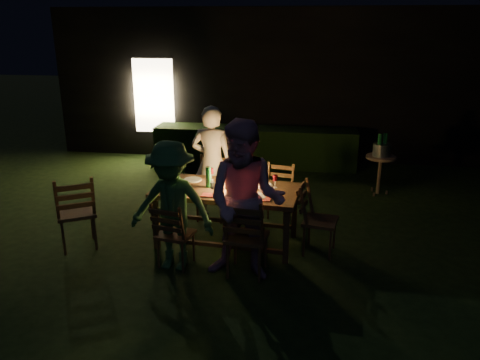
# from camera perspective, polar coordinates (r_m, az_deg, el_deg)

# --- Properties ---
(garden_envelope) EXTENTS (40.00, 40.00, 3.20)m
(garden_envelope) POSITION_cam_1_polar(r_m,az_deg,el_deg) (12.02, 5.57, 12.31)
(garden_envelope) COLOR black
(garden_envelope) RESTS_ON ground
(dining_table) EXTENTS (1.98, 1.12, 0.79)m
(dining_table) POSITION_cam_1_polar(r_m,az_deg,el_deg) (6.23, -1.63, -1.70)
(dining_table) COLOR #462B17
(dining_table) RESTS_ON ground
(chair_near_left) EXTENTS (0.48, 0.51, 0.91)m
(chair_near_left) POSITION_cam_1_polar(r_m,az_deg,el_deg) (5.87, -7.90, -7.87)
(chair_near_left) COLOR #462B17
(chair_near_left) RESTS_ON ground
(chair_near_right) EXTENTS (0.51, 0.54, 1.04)m
(chair_near_right) POSITION_cam_1_polar(r_m,az_deg,el_deg) (5.60, 0.79, -8.55)
(chair_near_right) COLOR #462B17
(chair_near_right) RESTS_ON ground
(chair_far_left) EXTENTS (0.45, 0.48, 0.99)m
(chair_far_left) POSITION_cam_1_polar(r_m,az_deg,el_deg) (7.18, -3.46, -2.42)
(chair_far_left) COLOR #462B17
(chair_far_left) RESTS_ON ground
(chair_far_right) EXTENTS (0.50, 0.52, 0.93)m
(chair_far_right) POSITION_cam_1_polar(r_m,az_deg,el_deg) (6.98, 4.46, -3.25)
(chair_far_right) COLOR #462B17
(chair_far_right) RESTS_ON ground
(chair_end) EXTENTS (0.54, 0.52, 0.98)m
(chair_end) POSITION_cam_1_polar(r_m,az_deg,el_deg) (6.20, 9.50, -6.21)
(chair_end) COLOR #462B17
(chair_end) RESTS_ON ground
(chair_spare) EXTENTS (0.68, 0.69, 1.08)m
(chair_spare) POSITION_cam_1_polar(r_m,az_deg,el_deg) (6.59, -19.18, -5.21)
(chair_spare) COLOR #462B17
(chair_spare) RESTS_ON ground
(person_house_side) EXTENTS (0.67, 0.48, 1.74)m
(person_house_side) POSITION_cam_1_polar(r_m,az_deg,el_deg) (7.05, -3.42, 2.07)
(person_house_side) COLOR beige
(person_house_side) RESTS_ON ground
(person_opp_right) EXTENTS (0.98, 0.80, 1.89)m
(person_opp_right) POSITION_cam_1_polar(r_m,az_deg,el_deg) (5.30, 0.70, -2.70)
(person_opp_right) COLOR #CC8CA7
(person_opp_right) RESTS_ON ground
(person_opp_left) EXTENTS (1.09, 0.69, 1.60)m
(person_opp_left) POSITION_cam_1_polar(r_m,az_deg,el_deg) (5.61, -8.31, -3.26)
(person_opp_left) COLOR #366C36
(person_opp_left) RESTS_ON ground
(lantern) EXTENTS (0.16, 0.16, 0.35)m
(lantern) POSITION_cam_1_polar(r_m,az_deg,el_deg) (6.18, -1.08, 0.46)
(lantern) COLOR white
(lantern) RESTS_ON dining_table
(plate_far_left) EXTENTS (0.25, 0.25, 0.01)m
(plate_far_left) POSITION_cam_1_polar(r_m,az_deg,el_deg) (6.56, -5.77, 0.05)
(plate_far_left) COLOR white
(plate_far_left) RESTS_ON dining_table
(plate_near_left) EXTENTS (0.25, 0.25, 0.01)m
(plate_near_left) POSITION_cam_1_polar(r_m,az_deg,el_deg) (6.17, -7.12, -1.21)
(plate_near_left) COLOR white
(plate_near_left) RESTS_ON dining_table
(plate_far_right) EXTENTS (0.25, 0.25, 0.01)m
(plate_far_right) POSITION_cam_1_polar(r_m,az_deg,el_deg) (6.31, 2.84, -0.64)
(plate_far_right) COLOR white
(plate_far_right) RESTS_ON dining_table
(plate_near_right) EXTENTS (0.25, 0.25, 0.01)m
(plate_near_right) POSITION_cam_1_polar(r_m,az_deg,el_deg) (5.90, 2.02, -2.00)
(plate_near_right) COLOR white
(plate_near_right) RESTS_ON dining_table
(wineglass_a) EXTENTS (0.06, 0.06, 0.18)m
(wineglass_a) POSITION_cam_1_polar(r_m,az_deg,el_deg) (6.51, -3.54, 0.72)
(wineglass_a) COLOR #59070F
(wineglass_a) RESTS_ON dining_table
(wineglass_b) EXTENTS (0.06, 0.06, 0.18)m
(wineglass_b) POSITION_cam_1_polar(r_m,az_deg,el_deg) (6.29, -8.28, -0.09)
(wineglass_b) COLOR #59070F
(wineglass_b) RESTS_ON dining_table
(wineglass_c) EXTENTS (0.06, 0.06, 0.18)m
(wineglass_c) POSITION_cam_1_polar(r_m,az_deg,el_deg) (5.85, 0.47, -1.34)
(wineglass_c) COLOR #59070F
(wineglass_c) RESTS_ON dining_table
(wineglass_d) EXTENTS (0.06, 0.06, 0.18)m
(wineglass_d) POSITION_cam_1_polar(r_m,az_deg,el_deg) (6.21, 4.32, -0.17)
(wineglass_d) COLOR #59070F
(wineglass_d) RESTS_ON dining_table
(wineglass_e) EXTENTS (0.06, 0.06, 0.18)m
(wineglass_e) POSITION_cam_1_polar(r_m,az_deg,el_deg) (5.93, -3.34, -1.09)
(wineglass_e) COLOR silver
(wineglass_e) RESTS_ON dining_table
(bottle_table) EXTENTS (0.07, 0.07, 0.28)m
(bottle_table) POSITION_cam_1_polar(r_m,az_deg,el_deg) (6.22, -3.87, 0.37)
(bottle_table) COLOR #0F471E
(bottle_table) RESTS_ON dining_table
(napkin_left) EXTENTS (0.18, 0.14, 0.01)m
(napkin_left) POSITION_cam_1_polar(r_m,az_deg,el_deg) (5.95, -3.85, -1.86)
(napkin_left) COLOR red
(napkin_left) RESTS_ON dining_table
(napkin_right) EXTENTS (0.18, 0.14, 0.01)m
(napkin_right) POSITION_cam_1_polar(r_m,az_deg,el_deg) (5.81, 2.82, -2.36)
(napkin_right) COLOR red
(napkin_right) RESTS_ON dining_table
(phone) EXTENTS (0.14, 0.07, 0.01)m
(phone) POSITION_cam_1_polar(r_m,az_deg,el_deg) (6.12, -7.99, -1.43)
(phone) COLOR black
(phone) RESTS_ON dining_table
(side_table) EXTENTS (0.51, 0.51, 0.69)m
(side_table) POSITION_cam_1_polar(r_m,az_deg,el_deg) (8.46, 16.76, 2.28)
(side_table) COLOR brown
(side_table) RESTS_ON ground
(ice_bucket) EXTENTS (0.30, 0.30, 0.22)m
(ice_bucket) POSITION_cam_1_polar(r_m,az_deg,el_deg) (8.41, 16.88, 3.53)
(ice_bucket) COLOR #A5A8AD
(ice_bucket) RESTS_ON side_table
(bottle_bucket_a) EXTENTS (0.07, 0.07, 0.32)m
(bottle_bucket_a) POSITION_cam_1_polar(r_m,az_deg,el_deg) (8.36, 16.61, 3.81)
(bottle_bucket_a) COLOR #0F471E
(bottle_bucket_a) RESTS_ON side_table
(bottle_bucket_b) EXTENTS (0.07, 0.07, 0.32)m
(bottle_bucket_b) POSITION_cam_1_polar(r_m,az_deg,el_deg) (8.45, 17.21, 3.91)
(bottle_bucket_b) COLOR #0F471E
(bottle_bucket_b) RESTS_ON side_table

